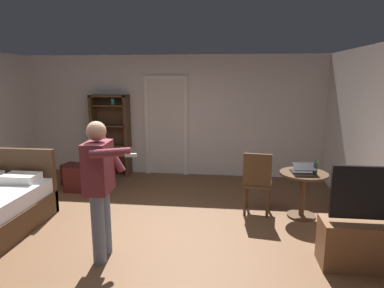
% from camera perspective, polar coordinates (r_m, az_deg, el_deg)
% --- Properties ---
extents(ground_plane, '(6.99, 6.99, 0.00)m').
position_cam_1_polar(ground_plane, '(4.66, -9.97, -15.95)').
color(ground_plane, brown).
extents(wall_back, '(6.55, 0.12, 2.55)m').
position_cam_1_polar(wall_back, '(7.35, -3.08, 4.76)').
color(wall_back, silver).
rests_on(wall_back, ground_plane).
extents(doorway_frame, '(0.93, 0.08, 2.13)m').
position_cam_1_polar(doorway_frame, '(7.30, -4.34, 4.27)').
color(doorway_frame, white).
rests_on(doorway_frame, ground_plane).
extents(bookshelf, '(0.80, 0.32, 1.73)m').
position_cam_1_polar(bookshelf, '(7.52, -13.43, 1.96)').
color(bookshelf, '#4C331E').
rests_on(bookshelf, ground_plane).
extents(tv_flatscreen, '(1.15, 0.40, 1.18)m').
position_cam_1_polar(tv_flatscreen, '(4.42, 28.25, -13.87)').
color(tv_flatscreen, brown).
rests_on(tv_flatscreen, ground_plane).
extents(side_table, '(0.71, 0.71, 0.70)m').
position_cam_1_polar(side_table, '(5.44, 18.13, -6.84)').
color(side_table, '#4C331E').
rests_on(side_table, ground_plane).
extents(laptop, '(0.34, 0.35, 0.17)m').
position_cam_1_polar(laptop, '(5.32, 18.12, -4.16)').
color(laptop, black).
rests_on(laptop, side_table).
extents(bottle_on_table, '(0.06, 0.06, 0.24)m').
position_cam_1_polar(bottle_on_table, '(5.31, 20.00, -3.80)').
color(bottle_on_table, '#2A4931').
rests_on(bottle_on_table, side_table).
extents(wooden_chair, '(0.47, 0.47, 0.99)m').
position_cam_1_polar(wooden_chair, '(5.34, 10.90, -6.07)').
color(wooden_chair, '#4C331E').
rests_on(wooden_chair, ground_plane).
extents(person_blue_shirt, '(0.66, 0.56, 1.64)m').
position_cam_1_polar(person_blue_shirt, '(4.04, -15.19, -6.13)').
color(person_blue_shirt, slate).
rests_on(person_blue_shirt, ground_plane).
extents(suitcase_dark, '(0.50, 0.41, 0.48)m').
position_cam_1_polar(suitcase_dark, '(6.74, -18.20, -5.46)').
color(suitcase_dark, '#4C1919').
rests_on(suitcase_dark, ground_plane).
extents(suitcase_small, '(0.51, 0.42, 0.41)m').
position_cam_1_polar(suitcase_small, '(7.15, -19.08, -4.82)').
color(suitcase_small, '#4C1919').
rests_on(suitcase_small, ground_plane).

